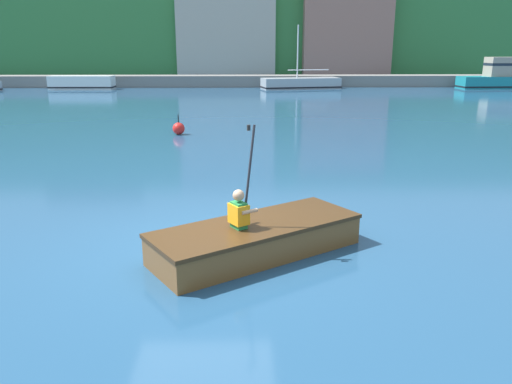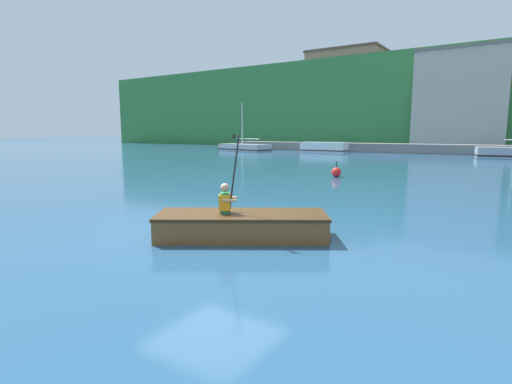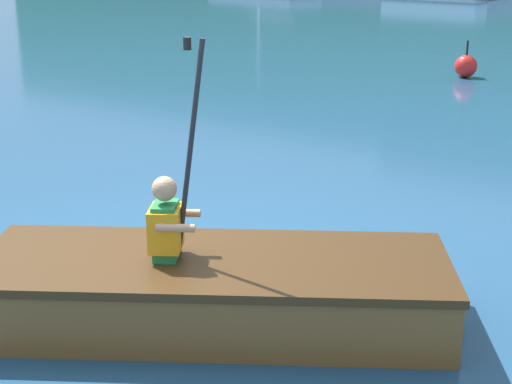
{
  "view_description": "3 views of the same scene",
  "coord_description": "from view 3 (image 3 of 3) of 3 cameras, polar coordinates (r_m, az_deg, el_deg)",
  "views": [
    {
      "loc": [
        0.74,
        -7.34,
        3.02
      ],
      "look_at": [
        0.93,
        0.24,
        0.84
      ],
      "focal_mm": 35.0,
      "sensor_mm": 36.0,
      "label": 1
    },
    {
      "loc": [
        5.3,
        -6.39,
        2.03
      ],
      "look_at": [
        0.93,
        0.24,
        0.84
      ],
      "focal_mm": 28.0,
      "sensor_mm": 36.0,
      "label": 2
    },
    {
      "loc": [
        4.1,
        -4.12,
        2.56
      ],
      "look_at": [
        0.93,
        0.24,
        0.84
      ],
      "focal_mm": 55.0,
      "sensor_mm": 36.0,
      "label": 3
    }
  ],
  "objects": [
    {
      "name": "channel_buoy",
      "position": [
        16.15,
        15.02,
        8.83
      ],
      "size": [
        0.44,
        0.44,
        0.72
      ],
      "color": "red",
      "rests_on": "ground"
    },
    {
      "name": "ground_plane",
      "position": [
        6.35,
        -8.13,
        -6.23
      ],
      "size": [
        300.0,
        300.0,
        0.0
      ],
      "primitive_type": "plane",
      "color": "navy"
    },
    {
      "name": "person_paddler",
      "position": [
        5.35,
        -6.46,
        -2.03
      ],
      "size": [
        0.45,
        0.45,
        1.5
      ],
      "color": "#267F3F",
      "rests_on": "rowboat_foreground"
    },
    {
      "name": "rowboat_foreground",
      "position": [
        5.49,
        -2.58,
        -6.92
      ],
      "size": [
        3.37,
        2.75,
        0.49
      ],
      "color": "brown",
      "rests_on": "ground"
    }
  ]
}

